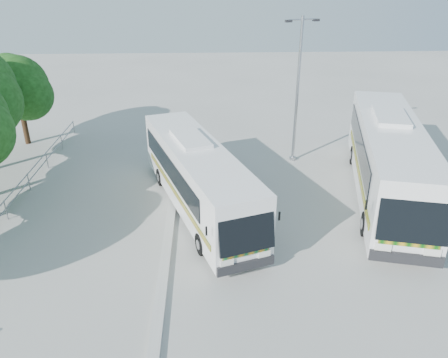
{
  "coord_description": "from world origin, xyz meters",
  "views": [
    {
      "loc": [
        -0.59,
        -15.29,
        10.57
      ],
      "look_at": [
        0.23,
        2.78,
        1.99
      ],
      "focal_mm": 35.0,
      "sensor_mm": 36.0,
      "label": 1
    }
  ],
  "objects_px": {
    "tree_far_e": "(18,87)",
    "coach_adjacent": "(388,158)",
    "lamppost": "(298,85)",
    "coach_main": "(198,176)"
  },
  "relations": [
    {
      "from": "tree_far_e",
      "to": "coach_adjacent",
      "type": "bearing_deg",
      "value": -21.87
    },
    {
      "from": "coach_adjacent",
      "to": "lamppost",
      "type": "height_order",
      "value": "lamppost"
    },
    {
      "from": "coach_main",
      "to": "coach_adjacent",
      "type": "height_order",
      "value": "coach_adjacent"
    },
    {
      "from": "coach_adjacent",
      "to": "lamppost",
      "type": "relative_size",
      "value": 1.64
    },
    {
      "from": "coach_main",
      "to": "lamppost",
      "type": "bearing_deg",
      "value": 27.05
    },
    {
      "from": "tree_far_e",
      "to": "lamppost",
      "type": "bearing_deg",
      "value": -12.07
    },
    {
      "from": "tree_far_e",
      "to": "lamppost",
      "type": "height_order",
      "value": "lamppost"
    },
    {
      "from": "coach_main",
      "to": "coach_adjacent",
      "type": "bearing_deg",
      "value": -11.95
    },
    {
      "from": "tree_far_e",
      "to": "coach_adjacent",
      "type": "relative_size",
      "value": 0.43
    },
    {
      "from": "coach_main",
      "to": "coach_adjacent",
      "type": "relative_size",
      "value": 0.85
    }
  ]
}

